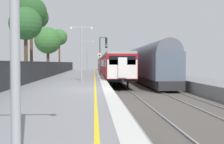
{
  "coord_description": "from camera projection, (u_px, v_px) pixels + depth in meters",
  "views": [
    {
      "loc": [
        -0.4,
        -17.27,
        1.6
      ],
      "look_at": [
        1.26,
        9.52,
        0.73
      ],
      "focal_mm": 45.83,
      "sensor_mm": 36.0,
      "label": 1
    }
  ],
  "objects": [
    {
      "name": "signal_gantry",
      "position": [
        102.0,
        51.0,
        38.2
      ],
      "size": [
        1.1,
        0.24,
        5.05
      ],
      "color": "#47474C",
      "rests_on": "ground"
    },
    {
      "name": "freight_train_adjacent_track",
      "position": [
        129.0,
        63.0,
        53.88
      ],
      "size": [
        2.6,
        60.19,
        4.7
      ],
      "color": "#232326",
      "rests_on": "ground"
    },
    {
      "name": "background_tree_left",
      "position": [
        33.0,
        14.0,
        29.98
      ],
      "size": [
        3.42,
        3.33,
        8.52
      ],
      "color": "#473323",
      "rests_on": "ground"
    },
    {
      "name": "platform_back_fence",
      "position": [
        9.0,
        75.0,
        16.93
      ],
      "size": [
        0.07,
        99.0,
        1.72
      ],
      "color": "#282B2D",
      "rests_on": "ground"
    },
    {
      "name": "background_tree_centre",
      "position": [
        60.0,
        38.0,
        53.3
      ],
      "size": [
        3.01,
        3.01,
        7.89
      ],
      "color": "#473323",
      "rests_on": "ground"
    },
    {
      "name": "ground",
      "position": [
        144.0,
        99.0,
        17.48
      ],
      "size": [
        17.4,
        110.0,
        1.21
      ],
      "color": "gray"
    },
    {
      "name": "platform_lamp_far",
      "position": [
        87.0,
        53.0,
        46.48
      ],
      "size": [
        2.0,
        0.2,
        5.25
      ],
      "color": "#93999E",
      "rests_on": "ground"
    },
    {
      "name": "speed_limit_sign",
      "position": [
        100.0,
        61.0,
        35.68
      ],
      "size": [
        0.59,
        0.08,
        2.83
      ],
      "color": "#59595B",
      "rests_on": "ground"
    },
    {
      "name": "background_tree_right",
      "position": [
        48.0,
        41.0,
        40.91
      ],
      "size": [
        3.8,
        3.8,
        6.7
      ],
      "color": "#473323",
      "rests_on": "ground"
    },
    {
      "name": "platform_lamp_mid",
      "position": [
        81.0,
        48.0,
        25.28
      ],
      "size": [
        2.0,
        0.2,
        4.84
      ],
      "color": "#93999E",
      "rests_on": "ground"
    },
    {
      "name": "background_tree_back",
      "position": [
        25.0,
        25.0,
        25.98
      ],
      "size": [
        2.97,
        3.09,
        6.64
      ],
      "color": "#473323",
      "rests_on": "ground"
    },
    {
      "name": "commuter_train_at_platform",
      "position": [
        107.0,
        64.0,
        56.88
      ],
      "size": [
        2.83,
        63.6,
        3.81
      ],
      "color": "maroon",
      "rests_on": "ground"
    }
  ]
}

